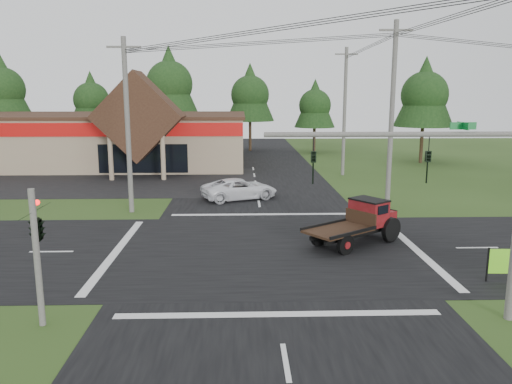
{
  "coord_description": "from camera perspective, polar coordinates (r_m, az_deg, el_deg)",
  "views": [
    {
      "loc": [
        -1.18,
        -22.38,
        7.18
      ],
      "look_at": [
        -0.42,
        2.99,
        2.2
      ],
      "focal_mm": 35.0,
      "sensor_mm": 36.0,
      "label": 1
    }
  ],
  "objects": [
    {
      "name": "tree_row_c",
      "position": [
        64.01,
        -9.87,
        12.32
      ],
      "size": [
        7.28,
        7.28,
        13.13
      ],
      "color": "#332316",
      "rests_on": "ground"
    },
    {
      "name": "tree_row_e",
      "position": [
        63.07,
        6.75,
        9.98
      ],
      "size": [
        5.04,
        5.04,
        9.09
      ],
      "color": "#332316",
      "rests_on": "ground"
    },
    {
      "name": "tree_side_ne",
      "position": [
        55.79,
        18.73,
        10.73
      ],
      "size": [
        6.16,
        6.16,
        11.11
      ],
      "color": "#332316",
      "rests_on": "ground"
    },
    {
      "name": "road_ns",
      "position": [
        23.53,
        1.25,
        -6.64
      ],
      "size": [
        12.0,
        120.0,
        0.02
      ],
      "primitive_type": "cube",
      "color": "black",
      "rests_on": "ground"
    },
    {
      "name": "utility_pole_n",
      "position": [
        45.35,
        10.09,
        9.11
      ],
      "size": [
        2.0,
        0.3,
        11.2
      ],
      "color": "#595651",
      "rests_on": "ground"
    },
    {
      "name": "parking_apron",
      "position": [
        43.91,
        -18.67,
        1.12
      ],
      "size": [
        28.0,
        14.0,
        0.02
      ],
      "primitive_type": "cube",
      "color": "black",
      "rests_on": "ground"
    },
    {
      "name": "tree_row_d",
      "position": [
        64.4,
        -0.68,
        11.27
      ],
      "size": [
        6.16,
        6.16,
        11.11
      ],
      "color": "#332316",
      "rests_on": "ground"
    },
    {
      "name": "antique_flatbed_truck",
      "position": [
        24.57,
        11.16,
        -3.48
      ],
      "size": [
        5.37,
        4.65,
        2.17
      ],
      "primitive_type": null,
      "rotation": [
        0.0,
        0.0,
        -0.94
      ],
      "color": "#560D0C",
      "rests_on": "ground"
    },
    {
      "name": "utility_pole_ne",
      "position": [
        31.77,
        15.25,
        8.39
      ],
      "size": [
        2.0,
        0.3,
        11.5
      ],
      "color": "#595651",
      "rests_on": "ground"
    },
    {
      "name": "utility_pole_nw",
      "position": [
        31.19,
        -14.47,
        7.46
      ],
      "size": [
        2.0,
        0.3,
        10.5
      ],
      "color": "#595651",
      "rests_on": "ground"
    },
    {
      "name": "road_ew",
      "position": [
        23.53,
        1.25,
        -6.64
      ],
      "size": [
        120.0,
        12.0,
        0.02
      ],
      "primitive_type": "cube",
      "color": "black",
      "rests_on": "ground"
    },
    {
      "name": "cvs_building",
      "position": [
        54.12,
        -17.38,
        5.93
      ],
      "size": [
        30.4,
        18.2,
        9.19
      ],
      "color": "gray",
      "rests_on": "ground"
    },
    {
      "name": "ground",
      "position": [
        23.54,
        1.25,
        -6.66
      ],
      "size": [
        120.0,
        120.0,
        0.0
      ],
      "primitive_type": "plane",
      "color": "#2D4619",
      "rests_on": "ground"
    },
    {
      "name": "traffic_signal_corner",
      "position": [
        16.74,
        -23.87,
        -2.49
      ],
      "size": [
        0.53,
        2.48,
        4.4
      ],
      "color": "#595651",
      "rests_on": "ground"
    },
    {
      "name": "white_pickup",
      "position": [
        34.66,
        -1.89,
        0.37
      ],
      "size": [
        5.76,
        4.19,
        1.46
      ],
      "primitive_type": "imported",
      "rotation": [
        0.0,
        0.0,
        1.95
      ],
      "color": "white",
      "rests_on": "ground"
    },
    {
      "name": "tree_row_a",
      "position": [
        68.72,
        -27.02,
        10.64
      ],
      "size": [
        6.72,
        6.72,
        12.12
      ],
      "color": "#332316",
      "rests_on": "ground"
    },
    {
      "name": "traffic_signal_mast",
      "position": [
        16.68,
        23.13,
        0.69
      ],
      "size": [
        8.12,
        0.24,
        7.0
      ],
      "color": "#595651",
      "rests_on": "ground"
    },
    {
      "name": "tree_row_b",
      "position": [
        67.08,
        -18.31,
        10.14
      ],
      "size": [
        5.6,
        5.6,
        10.1
      ],
      "color": "#332316",
      "rests_on": "ground"
    }
  ]
}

